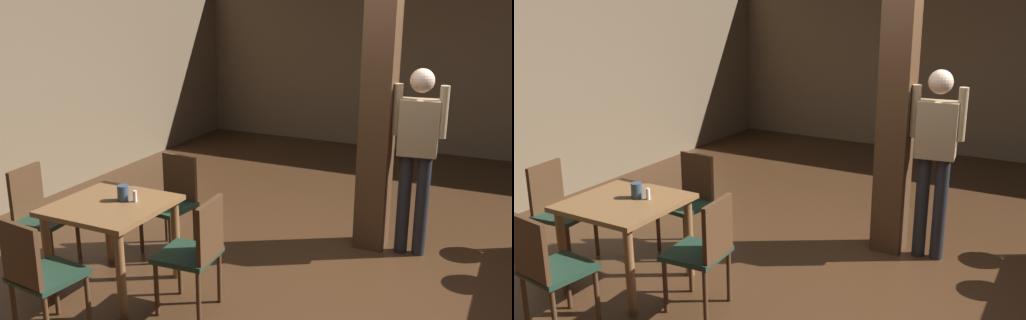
% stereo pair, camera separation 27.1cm
% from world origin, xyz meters
% --- Properties ---
extents(ground_plane, '(10.80, 10.80, 0.00)m').
position_xyz_m(ground_plane, '(0.00, 0.00, 0.00)').
color(ground_plane, '#422816').
extents(wall_back, '(8.00, 0.10, 2.80)m').
position_xyz_m(wall_back, '(0.00, 4.50, 1.40)').
color(wall_back, '#756047').
rests_on(wall_back, ground_plane).
extents(wall_left, '(0.10, 9.00, 2.80)m').
position_xyz_m(wall_left, '(-4.00, 0.00, 1.40)').
color(wall_left, '#756047').
rests_on(wall_left, ground_plane).
extents(pillar, '(0.28, 0.28, 2.80)m').
position_xyz_m(pillar, '(-0.10, 0.68, 1.40)').
color(pillar, '#4C301C').
rests_on(pillar, ground_plane).
extents(dining_table, '(0.86, 0.86, 0.73)m').
position_xyz_m(dining_table, '(-1.76, -1.05, 0.60)').
color(dining_table, brown).
rests_on(dining_table, ground_plane).
extents(chair_north, '(0.46, 0.46, 0.89)m').
position_xyz_m(chair_north, '(-1.75, -0.23, 0.51)').
color(chair_north, '#1E3828').
rests_on(chair_north, ground_plane).
extents(chair_west, '(0.46, 0.46, 0.89)m').
position_xyz_m(chair_west, '(-2.60, -1.02, 0.51)').
color(chair_west, '#1E3828').
rests_on(chair_west, ground_plane).
extents(chair_south, '(0.47, 0.47, 0.89)m').
position_xyz_m(chair_south, '(-1.73, -1.86, 0.51)').
color(chair_south, '#1E3828').
rests_on(chair_south, ground_plane).
extents(chair_east, '(0.45, 0.45, 0.89)m').
position_xyz_m(chair_east, '(-0.96, -1.08, 0.51)').
color(chair_east, '#1E3828').
rests_on(chair_east, ground_plane).
extents(napkin_cup, '(0.09, 0.09, 0.13)m').
position_xyz_m(napkin_cup, '(-1.71, -0.96, 0.80)').
color(napkin_cup, '#33475B').
rests_on(napkin_cup, dining_table).
extents(salt_shaker, '(0.03, 0.03, 0.09)m').
position_xyz_m(salt_shaker, '(-1.61, -0.94, 0.78)').
color(salt_shaker, silver).
rests_on(salt_shaker, dining_table).
extents(standing_person, '(0.47, 0.24, 1.72)m').
position_xyz_m(standing_person, '(0.27, 0.67, 1.00)').
color(standing_person, tan).
rests_on(standing_person, ground_plane).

